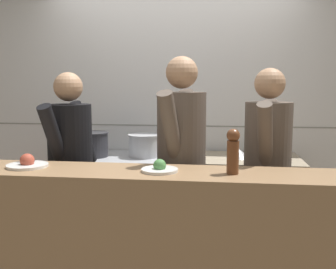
% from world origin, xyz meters
% --- Properties ---
extents(wall_back_tiled, '(8.00, 0.06, 2.60)m').
position_xyz_m(wall_back_tiled, '(0.00, 1.32, 1.30)').
color(wall_back_tiled, white).
rests_on(wall_back_tiled, ground_plane).
extents(oven_range, '(0.99, 0.71, 0.89)m').
position_xyz_m(oven_range, '(-0.51, 0.92, 0.45)').
color(oven_range, maroon).
rests_on(oven_range, ground_plane).
extents(prep_counter, '(1.14, 0.65, 0.91)m').
position_xyz_m(prep_counter, '(0.59, 0.92, 0.45)').
color(prep_counter, gray).
rests_on(prep_counter, ground_plane).
extents(pass_counter, '(3.02, 0.45, 1.03)m').
position_xyz_m(pass_counter, '(0.09, -0.22, 0.51)').
color(pass_counter, '#93704C').
rests_on(pass_counter, ground_plane).
extents(stock_pot, '(0.30, 0.30, 0.23)m').
position_xyz_m(stock_pot, '(-0.72, 0.90, 1.01)').
color(stock_pot, '#2D2D33').
rests_on(stock_pot, oven_range).
extents(sauce_pot, '(0.31, 0.31, 0.21)m').
position_xyz_m(sauce_pot, '(-0.24, 0.96, 1.00)').
color(sauce_pot, '#B7BABF').
rests_on(sauce_pot, oven_range).
extents(mixing_bowl_steel, '(0.21, 0.21, 0.08)m').
position_xyz_m(mixing_bowl_steel, '(0.62, 0.91, 0.95)').
color(mixing_bowl_steel, '#B7BABF').
rests_on(mixing_bowl_steel, prep_counter).
extents(plated_dish_main, '(0.27, 0.27, 0.09)m').
position_xyz_m(plated_dish_main, '(-0.80, -0.20, 1.05)').
color(plated_dish_main, white).
rests_on(plated_dish_main, pass_counter).
extents(plated_dish_appetiser, '(0.23, 0.23, 0.08)m').
position_xyz_m(plated_dish_appetiser, '(0.08, -0.22, 1.05)').
color(plated_dish_appetiser, white).
rests_on(plated_dish_appetiser, pass_counter).
extents(pepper_mill, '(0.08, 0.08, 0.27)m').
position_xyz_m(pepper_mill, '(0.53, -0.23, 1.17)').
color(pepper_mill, brown).
rests_on(pepper_mill, pass_counter).
extents(chef_head_cook, '(0.39, 0.72, 1.65)m').
position_xyz_m(chef_head_cook, '(-0.69, 0.27, 0.92)').
color(chef_head_cook, black).
rests_on(chef_head_cook, ground_plane).
extents(chef_sous, '(0.44, 0.77, 1.76)m').
position_xyz_m(chef_sous, '(0.17, 0.26, 0.98)').
color(chef_sous, black).
rests_on(chef_sous, ground_plane).
extents(chef_line, '(0.41, 0.73, 1.68)m').
position_xyz_m(chef_line, '(0.80, 0.33, 0.93)').
color(chef_line, black).
rests_on(chef_line, ground_plane).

